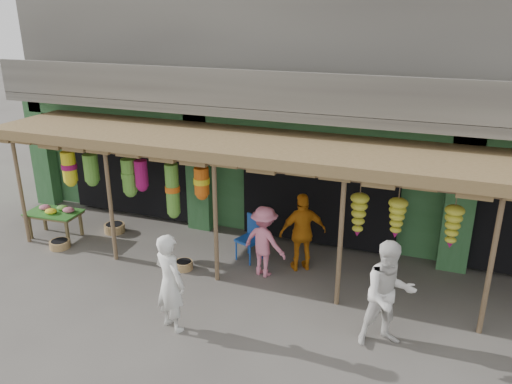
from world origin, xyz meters
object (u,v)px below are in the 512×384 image
(flower_table, at_px, (55,213))
(person_right, at_px, (389,295))
(person_vendor, at_px, (303,232))
(blue_chair, at_px, (252,235))
(person_front, at_px, (170,282))
(person_shopper, at_px, (264,241))

(flower_table, relative_size, person_right, 0.72)
(flower_table, bearing_deg, person_vendor, 1.15)
(blue_chair, distance_m, person_right, 3.80)
(flower_table, relative_size, blue_chair, 1.34)
(flower_table, relative_size, person_front, 0.75)
(person_front, bearing_deg, blue_chair, -74.63)
(blue_chair, height_order, person_shopper, person_shopper)
(blue_chair, distance_m, person_vendor, 1.23)
(flower_table, height_order, person_vendor, person_vendor)
(blue_chair, relative_size, person_front, 0.56)
(blue_chair, height_order, person_vendor, person_vendor)
(person_shopper, bearing_deg, person_right, 166.46)
(flower_table, height_order, person_shopper, person_shopper)
(person_front, xyz_separation_m, person_right, (3.52, 0.89, 0.03))
(person_right, xyz_separation_m, person_shopper, (-2.67, 1.44, -0.16))
(flower_table, distance_m, person_vendor, 6.09)
(person_right, relative_size, person_shopper, 1.22)
(blue_chair, bearing_deg, person_shopper, -29.67)
(blue_chair, xyz_separation_m, person_shopper, (0.52, -0.60, 0.21))
(person_front, distance_m, person_shopper, 2.49)
(person_front, distance_m, person_right, 3.63)
(person_right, distance_m, person_shopper, 3.04)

